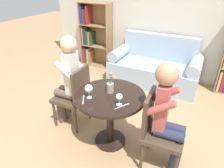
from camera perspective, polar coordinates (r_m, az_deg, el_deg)
The scene contains 14 objects.
ground_plane at distance 2.76m, azimuth -0.50°, elevation -15.89°, with size 16.00×16.00×0.00m, color tan.
back_wall at distance 4.19m, azimuth 15.30°, elevation 19.75°, with size 5.20×0.05×2.70m.
round_table at distance 2.40m, azimuth -0.55°, elevation -6.53°, with size 0.83×0.83×0.72m.
couch at distance 4.07m, azimuth 12.01°, elevation 4.55°, with size 1.70×0.80×0.92m.
bookshelf_left at distance 4.79m, azimuth -5.46°, elevation 13.58°, with size 0.72×0.28×1.43m.
chair_left at distance 2.79m, azimuth -10.56°, elevation -2.99°, with size 0.44×0.44×0.90m.
chair_right at distance 2.24m, azimuth 12.93°, elevation -12.19°, with size 0.45×0.45×0.90m.
person_left at distance 2.73m, azimuth -12.45°, elevation 0.97°, with size 0.43×0.35×1.31m.
person_right at distance 2.13m, azimuth 15.77°, elevation -8.78°, with size 0.43×0.36×1.25m.
wine_glass_left at distance 2.22m, azimuth -6.68°, elevation -1.31°, with size 0.09×0.09×0.17m.
wine_glass_right at distance 2.10m, azimuth 2.08°, elevation -3.78°, with size 0.07×0.07×0.14m.
flower_vase at distance 2.32m, azimuth -0.47°, elevation -0.32°, with size 0.09×0.09×0.26m.
knife_left_setting at distance 2.12m, azimuth 2.82°, elevation -6.37°, with size 0.10×0.17×0.00m.
fork_left_setting at distance 2.25m, azimuth -8.19°, elevation -4.35°, with size 0.11×0.17×0.00m.
Camera 1 is at (0.92, -1.73, 1.94)m, focal length 32.00 mm.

